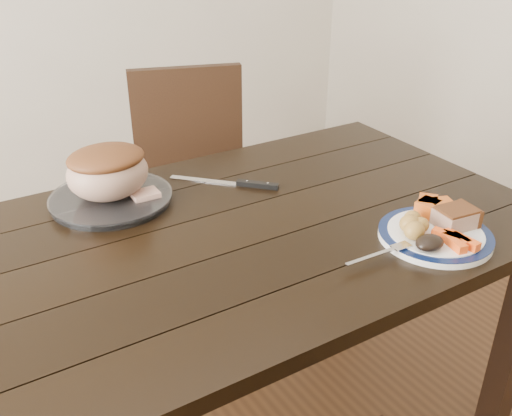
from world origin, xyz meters
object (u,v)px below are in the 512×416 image
chair_far (194,180)px  pork_slice (456,218)px  serving_platter (111,200)px  fork (383,253)px  dinner_plate (435,236)px  roast_joint (108,173)px  dining_table (225,263)px  carving_knife (244,184)px

chair_far → pork_slice: chair_far is taller
serving_platter → fork: 0.72m
dinner_plate → roast_joint: (-0.58, 0.60, 0.08)m
dinner_plate → roast_joint: size_ratio=1.25×
serving_platter → pork_slice: pork_slice is taller
dining_table → pork_slice: size_ratio=17.72×
dinner_plate → roast_joint: bearing=134.0°
chair_far → dining_table: bearing=88.0°
pork_slice → carving_knife: 0.58m
chair_far → dinner_plate: 1.07m
dining_table → carving_knife: carving_knife is taller
serving_platter → pork_slice: bearing=-43.5°
dinner_plate → carving_knife: bearing=114.5°
fork → carving_knife: 0.50m
pork_slice → carving_knife: (-0.28, 0.50, -0.03)m
chair_far → pork_slice: bearing=119.0°
chair_far → fork: (-0.06, -1.04, 0.25)m
fork → serving_platter: bearing=127.7°
serving_platter → carving_knife: bearing=-16.4°
dinner_plate → chair_far: bearing=96.3°
pork_slice → fork: bearing=178.9°
roast_joint → carving_knife: 0.38m
roast_joint → fork: bearing=-55.8°
roast_joint → carving_knife: size_ratio=0.85×
pork_slice → fork: pork_slice is taller
dining_table → chair_far: chair_far is taller
dinner_plate → pork_slice: bearing=-4.8°
dinner_plate → dining_table: bearing=143.0°
chair_far → serving_platter: 0.68m
chair_far → carving_knife: chair_far is taller
pork_slice → roast_joint: bearing=136.5°
dining_table → roast_joint: 0.39m
dinner_plate → fork: 0.17m
dinner_plate → fork: fork is taller
pork_slice → serving_platter: bearing=136.5°
roast_joint → carving_knife: bearing=-16.4°
pork_slice → roast_joint: (-0.64, 0.60, 0.05)m
dinner_plate → carving_knife: size_ratio=1.07×
dining_table → chair_far: size_ratio=1.75×
dinner_plate → carving_knife: 0.54m
dinner_plate → pork_slice: (0.06, -0.00, 0.03)m
chair_far → serving_platter: size_ratio=2.96×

